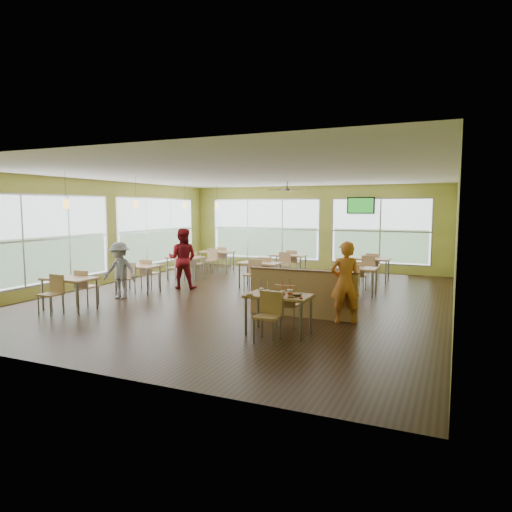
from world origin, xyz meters
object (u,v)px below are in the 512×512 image
half_wall_divider (302,293)px  man_plaid (345,282)px  food_basket (296,295)px  main_table (279,301)px

half_wall_divider → man_plaid: size_ratio=1.42×
man_plaid → food_basket: size_ratio=7.55×
man_plaid → main_table: bearing=29.4°
food_basket → man_plaid: bearing=66.1°
main_table → half_wall_divider: bearing=90.0°
man_plaid → food_basket: man_plaid is taller
main_table → man_plaid: 1.65m
man_plaid → half_wall_divider: bearing=-32.3°
half_wall_divider → man_plaid: (0.95, -0.12, 0.32)m
main_table → food_basket: 0.38m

